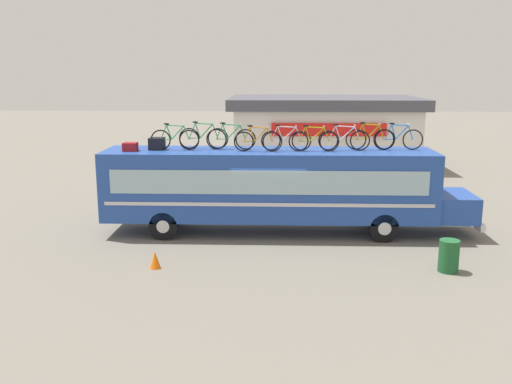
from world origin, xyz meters
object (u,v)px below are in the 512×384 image
Objects in this scene: rooftop_bicycle_7 at (344,139)px; trash_bin at (449,256)px; bus at (276,185)px; luggage_bag_1 at (130,147)px; rooftop_bicycle_3 at (231,138)px; rooftop_bicycle_2 at (203,137)px; traffic_cone at (155,260)px; rooftop_bicycle_1 at (175,139)px; luggage_bag_2 at (157,144)px; rooftop_bicycle_6 at (314,140)px; rooftop_bicycle_4 at (258,141)px; rooftop_bicycle_9 at (399,139)px; rooftop_bicycle_8 at (370,138)px; rooftop_bicycle_5 at (286,140)px.

rooftop_bicycle_7 is 5.52m from trash_bin.
bus is 6.40m from trash_bin.
luggage_bag_1 is 0.27× the size of rooftop_bicycle_3.
rooftop_bicycle_2 is at bearing 170.62° from rooftop_bicycle_3.
rooftop_bicycle_3 is 3.41× the size of traffic_cone.
trash_bin is at bearing -24.44° from rooftop_bicycle_1.
rooftop_bicycle_1 reaches higher than luggage_bag_2.
rooftop_bicycle_2 is 5.33m from traffic_cone.
traffic_cone is at bearing -145.90° from rooftop_bicycle_7.
rooftop_bicycle_6 is (3.85, -0.51, -0.02)m from rooftop_bicycle_2.
rooftop_bicycle_9 is at bearing 6.98° from rooftop_bicycle_4.
luggage_bag_2 is 0.32× the size of rooftop_bicycle_9.
luggage_bag_1 reaches higher than traffic_cone.
trash_bin is at bearing -37.92° from bus.
rooftop_bicycle_8 is at bearing 2.52° from rooftop_bicycle_1.
rooftop_bicycle_6 reaches higher than bus.
rooftop_bicycle_1 is at bearing 178.17° from rooftop_bicycle_6.
rooftop_bicycle_4 is 0.96× the size of rooftop_bicycle_5.
rooftop_bicycle_8 is (8.27, 0.60, 0.25)m from luggage_bag_1.
rooftop_bicycle_8 is 1.01m from rooftop_bicycle_9.
rooftop_bicycle_1 is (1.49, 0.31, 0.24)m from luggage_bag_1.
rooftop_bicycle_4 is 0.93× the size of rooftop_bicycle_7.
rooftop_bicycle_2 is at bearing 176.69° from rooftop_bicycle_7.
bus is 13.88× the size of trash_bin.
luggage_bag_1 is (-5.02, -0.31, 1.38)m from bus.
luggage_bag_1 is 1.54m from rooftop_bicycle_1.
rooftop_bicycle_3 is (0.98, -0.16, -0.01)m from rooftop_bicycle_2.
rooftop_bicycle_9 is at bearing -0.22° from rooftop_bicycle_2.
trash_bin is (3.68, -3.70, -2.85)m from rooftop_bicycle_6.
rooftop_bicycle_1 reaches higher than rooftop_bicycle_7.
rooftop_bicycle_1 is 0.98× the size of rooftop_bicycle_5.
bus is 24.01× the size of luggage_bag_2.
rooftop_bicycle_7 is at bearing 2.98° from luggage_bag_1.
rooftop_bicycle_8 is at bearing 4.18° from luggage_bag_1.
rooftop_bicycle_5 is 1.03× the size of rooftop_bicycle_9.
luggage_bag_2 is (0.84, 0.41, 0.06)m from luggage_bag_1.
rooftop_bicycle_3 is at bearing 148.24° from trash_bin.
rooftop_bicycle_7 reaches higher than rooftop_bicycle_6.
rooftop_bicycle_8 is at bearing 6.14° from rooftop_bicycle_5.
rooftop_bicycle_5 is at bearing -173.86° from rooftop_bicycle_8.
luggage_bag_1 is 8.30m from rooftop_bicycle_8.
luggage_bag_1 is at bearing -164.77° from rooftop_bicycle_2.
bus is 3.07m from rooftop_bicycle_2.
rooftop_bicycle_3 is 1.86× the size of trash_bin.
traffic_cone is (-1.92, -4.08, -3.08)m from rooftop_bicycle_3.
bus is at bearing 176.19° from rooftop_bicycle_5.
rooftop_bicycle_1 reaches higher than trash_bin.
rooftop_bicycle_2 is 1.01× the size of rooftop_bicycle_3.
rooftop_bicycle_9 is (1.01, 0.04, -0.01)m from rooftop_bicycle_8.
rooftop_bicycle_3 is at bearing 173.14° from bus.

